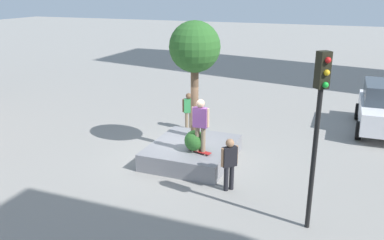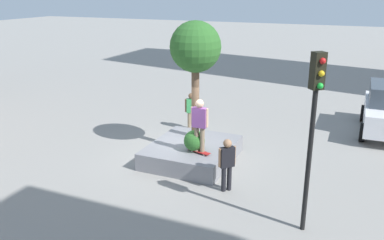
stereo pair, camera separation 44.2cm
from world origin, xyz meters
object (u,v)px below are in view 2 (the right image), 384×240
object	(u,v)px
skateboarder	(200,122)
passerby_with_bag	(227,161)
skateboard	(199,152)
traffic_light_corner	(314,114)
planter_ledge	(192,152)
bystander_watching	(191,109)
plaza_tree	(195,49)

from	to	relation	value
skateboarder	passerby_with_bag	bearing A→B (deg)	51.79
skateboard	traffic_light_corner	distance (m)	5.00
skateboard	passerby_with_bag	bearing A→B (deg)	51.79
planter_ledge	bystander_watching	distance (m)	3.39
plaza_tree	bystander_watching	xyz separation A→B (m)	(-2.26, -1.14, -2.91)
skateboard	traffic_light_corner	size ratio (longest dim) A/B	0.18
bystander_watching	passerby_with_bag	size ratio (longest dim) A/B	0.98
traffic_light_corner	plaza_tree	bearing A→B (deg)	-129.10
skateboard	passerby_with_bag	distance (m)	1.69
skateboarder	planter_ledge	bearing A→B (deg)	-139.90
plaza_tree	bystander_watching	bearing A→B (deg)	-153.26
passerby_with_bag	skateboarder	bearing A→B (deg)	-128.21
plaza_tree	passerby_with_bag	xyz separation A→B (m)	(2.46, 2.06, -2.89)
planter_ledge	plaza_tree	bearing A→B (deg)	-165.23
skateboarder	traffic_light_corner	distance (m)	4.59
planter_ledge	skateboard	xyz separation A→B (m)	(0.65, 0.55, 0.36)
skateboard	traffic_light_corner	bearing A→B (deg)	59.27
traffic_light_corner	planter_ledge	bearing A→B (deg)	-123.80
plaza_tree	bystander_watching	world-z (taller)	plaza_tree
skateboarder	bystander_watching	xyz separation A→B (m)	(-3.69, -1.89, -0.77)
bystander_watching	skateboard	bearing A→B (deg)	27.11
plaza_tree	skateboard	size ratio (longest dim) A/B	5.09
skateboarder	traffic_light_corner	size ratio (longest dim) A/B	0.40
planter_ledge	bystander_watching	size ratio (longest dim) A/B	1.96
bystander_watching	traffic_light_corner	bearing A→B (deg)	43.65
skateboarder	bystander_watching	bearing A→B (deg)	-152.89
skateboarder	traffic_light_corner	bearing A→B (deg)	59.27
traffic_light_corner	bystander_watching	size ratio (longest dim) A/B	2.78
skateboard	traffic_light_corner	xyz separation A→B (m)	(2.24, 3.77, 2.41)
skateboarder	bystander_watching	world-z (taller)	skateboarder
plaza_tree	planter_ledge	bearing A→B (deg)	14.77
skateboarder	bystander_watching	distance (m)	4.22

